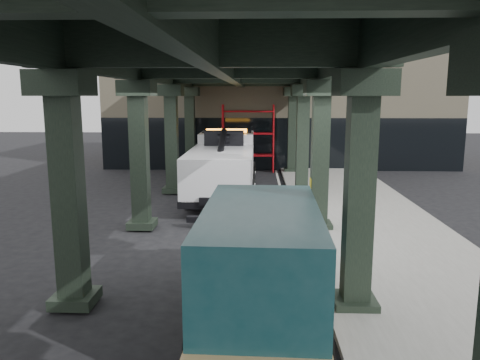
# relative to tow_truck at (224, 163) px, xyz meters

# --- Properties ---
(ground) EXTENTS (90.00, 90.00, 0.00)m
(ground) POSITION_rel_tow_truck_xyz_m (0.97, -7.58, -1.50)
(ground) COLOR black
(ground) RESTS_ON ground
(sidewalk) EXTENTS (5.00, 40.00, 0.15)m
(sidewalk) POSITION_rel_tow_truck_xyz_m (5.47, -5.58, -1.42)
(sidewalk) COLOR gray
(sidewalk) RESTS_ON ground
(lane_stripe) EXTENTS (0.12, 38.00, 0.01)m
(lane_stripe) POSITION_rel_tow_truck_xyz_m (2.67, -5.58, -1.49)
(lane_stripe) COLOR silver
(lane_stripe) RESTS_ON ground
(viaduct) EXTENTS (7.40, 32.00, 6.40)m
(viaduct) POSITION_rel_tow_truck_xyz_m (0.57, -5.58, 3.96)
(viaduct) COLOR black
(viaduct) RESTS_ON ground
(building) EXTENTS (22.00, 10.00, 8.00)m
(building) POSITION_rel_tow_truck_xyz_m (2.97, 12.42, 2.50)
(building) COLOR #C6B793
(building) RESTS_ON ground
(scaffolding) EXTENTS (3.08, 0.88, 4.00)m
(scaffolding) POSITION_rel_tow_truck_xyz_m (0.97, 7.07, 0.61)
(scaffolding) COLOR red
(scaffolding) RESTS_ON ground
(tow_truck) EXTENTS (2.88, 9.39, 3.07)m
(tow_truck) POSITION_rel_tow_truck_xyz_m (0.00, 0.00, 0.00)
(tow_truck) COLOR black
(tow_truck) RESTS_ON ground
(towed_van) EXTENTS (2.56, 6.02, 2.41)m
(towed_van) POSITION_rel_tow_truck_xyz_m (1.59, -12.02, -0.20)
(towed_van) COLOR #0F3338
(towed_van) RESTS_ON ground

